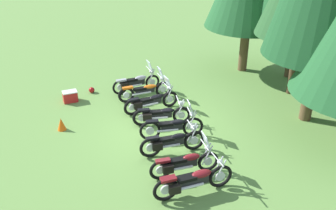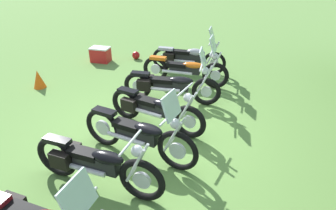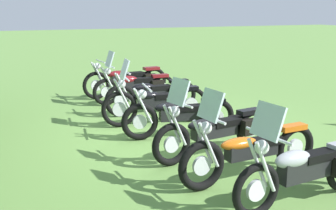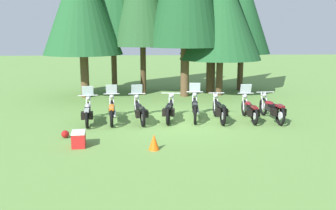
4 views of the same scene
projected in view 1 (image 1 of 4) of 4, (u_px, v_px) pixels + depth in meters
name	position (u px, v px, depth m)	size (l,w,h in m)	color
ground_plane	(162.00, 130.00, 13.83)	(80.00, 80.00, 0.00)	#608C42
motorcycle_0	(136.00, 82.00, 16.57)	(0.76, 2.19, 1.35)	black
motorcycle_1	(146.00, 90.00, 15.89)	(0.63, 2.34, 1.36)	black
motorcycle_2	(151.00, 101.00, 14.96)	(0.79, 2.33, 1.35)	black
motorcycle_3	(161.00, 115.00, 14.00)	(0.80, 2.19, 1.00)	black
motorcycle_4	(173.00, 126.00, 13.16)	(0.68, 2.28, 1.38)	black
motorcycle_5	(171.00, 142.00, 12.31)	(0.64, 2.24, 1.02)	black
motorcycle_6	(184.00, 163.00, 11.30)	(0.64, 2.20, 1.35)	black
motorcycle_7	(192.00, 180.00, 10.53)	(0.75, 2.43, 1.03)	black
picnic_cooler	(70.00, 96.00, 15.82)	(0.46, 0.63, 0.47)	red
traffic_cone	(61.00, 124.00, 13.76)	(0.32, 0.32, 0.48)	#EA590F
dropped_helmet	(92.00, 90.00, 16.63)	(0.25, 0.25, 0.25)	maroon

